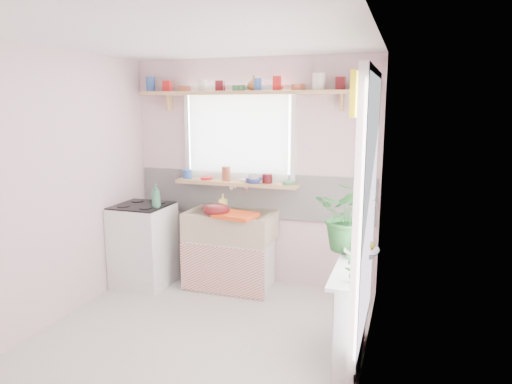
% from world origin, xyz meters
% --- Properties ---
extents(room, '(3.20, 3.20, 3.20)m').
position_xyz_m(room, '(0.66, 0.86, 1.37)').
color(room, silver).
rests_on(room, ground).
extents(sink_unit, '(0.95, 0.65, 1.11)m').
position_xyz_m(sink_unit, '(-0.15, 1.29, 0.43)').
color(sink_unit, white).
rests_on(sink_unit, ground).
extents(cooker, '(0.58, 0.58, 0.93)m').
position_xyz_m(cooker, '(-1.10, 1.05, 0.46)').
color(cooker, white).
rests_on(cooker, ground).
extents(radiator_ledge, '(0.22, 0.95, 0.78)m').
position_xyz_m(radiator_ledge, '(1.30, 0.20, 0.40)').
color(radiator_ledge, white).
rests_on(radiator_ledge, ground).
extents(windowsill, '(1.40, 0.22, 0.04)m').
position_xyz_m(windowsill, '(-0.15, 1.48, 1.14)').
color(windowsill, tan).
rests_on(windowsill, room).
extents(pine_shelf, '(2.52, 0.24, 0.04)m').
position_xyz_m(pine_shelf, '(0.00, 1.47, 2.12)').
color(pine_shelf, tan).
rests_on(pine_shelf, room).
extents(shelf_crockery, '(2.47, 0.11, 0.12)m').
position_xyz_m(shelf_crockery, '(-0.04, 1.47, 2.19)').
color(shelf_crockery, '#3359A5').
rests_on(shelf_crockery, pine_shelf).
extents(sill_crockery, '(1.35, 0.11, 0.12)m').
position_xyz_m(sill_crockery, '(-0.20, 1.48, 1.21)').
color(sill_crockery, '#3359A5').
rests_on(sill_crockery, windowsill).
extents(dish_tray, '(0.46, 0.37, 0.04)m').
position_xyz_m(dish_tray, '(-0.02, 1.10, 0.87)').
color(dish_tray, '#F84B16').
rests_on(dish_tray, sink_unit).
extents(colander, '(0.36, 0.36, 0.13)m').
position_xyz_m(colander, '(-0.23, 1.10, 0.91)').
color(colander, '#611013').
rests_on(colander, sink_unit).
extents(jade_plant, '(0.61, 0.54, 0.61)m').
position_xyz_m(jade_plant, '(1.21, 0.60, 1.08)').
color(jade_plant, '#2C6F31').
rests_on(jade_plant, radiator_ledge).
extents(fruit_bowl, '(0.29, 0.29, 0.07)m').
position_xyz_m(fruit_bowl, '(1.33, 0.45, 0.81)').
color(fruit_bowl, white).
rests_on(fruit_bowl, radiator_ledge).
extents(herb_pot, '(0.13, 0.11, 0.22)m').
position_xyz_m(herb_pot, '(1.33, -0.13, 0.89)').
color(herb_pot, '#2F702D').
rests_on(herb_pot, radiator_ledge).
extents(soap_bottle_sink, '(0.10, 0.10, 0.19)m').
position_xyz_m(soap_bottle_sink, '(-0.25, 1.32, 0.94)').
color(soap_bottle_sink, '#FDF570').
rests_on(soap_bottle_sink, sink_unit).
extents(sill_cup, '(0.14, 0.14, 0.09)m').
position_xyz_m(sill_cup, '(0.08, 1.42, 1.21)').
color(sill_cup, beige).
rests_on(sill_cup, windowsill).
extents(sill_bowl, '(0.23, 0.23, 0.06)m').
position_xyz_m(sill_bowl, '(0.08, 1.42, 1.19)').
color(sill_bowl, '#2E3F98').
rests_on(sill_bowl, windowsill).
extents(shelf_vase, '(0.19, 0.19, 0.16)m').
position_xyz_m(shelf_vase, '(0.04, 1.53, 2.22)').
color(shelf_vase, '#AD6835').
rests_on(shelf_vase, pine_shelf).
extents(cooker_bottle, '(0.13, 0.13, 0.26)m').
position_xyz_m(cooker_bottle, '(-0.88, 0.99, 1.04)').
color(cooker_bottle, '#3B7751').
rests_on(cooker_bottle, cooker).
extents(fruit, '(0.20, 0.14, 0.10)m').
position_xyz_m(fruit, '(1.34, 0.46, 0.87)').
color(fruit, orange).
rests_on(fruit, fruit_bowl).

